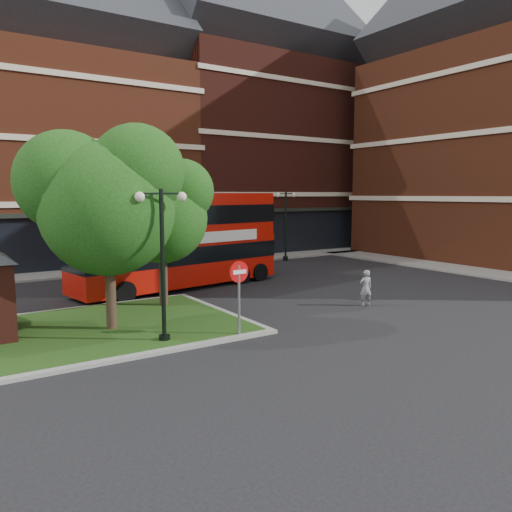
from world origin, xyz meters
TOP-DOWN VIEW (x-y plane):
  - ground at (0.00, 0.00)m, footprint 120.00×120.00m
  - pavement_far at (0.00, 16.50)m, footprint 44.00×3.00m
  - pavement_side at (16.50, 2.00)m, footprint 3.00×28.00m
  - terrace_far_right at (14.00, 24.00)m, footprint 18.00×12.00m
  - traffic_island at (-8.00, 3.00)m, footprint 12.60×7.60m
  - tree_island_west at (-6.60, 2.58)m, footprint 5.40×4.71m
  - tree_island_east at (-3.58, 5.06)m, footprint 4.46×3.90m
  - lamp_island at (-5.50, 0.20)m, footprint 1.72×0.36m
  - lamp_far_left at (2.00, 14.50)m, footprint 1.72×0.36m
  - lamp_far_right at (10.00, 14.50)m, footprint 1.72×0.36m
  - bus at (-0.97, 8.89)m, footprint 11.48×4.39m
  - woman at (4.05, 0.66)m, footprint 0.65×0.51m
  - car_silver at (-2.53, 16.00)m, footprint 4.23×1.75m
  - car_white at (3.31, 14.50)m, footprint 4.84×2.19m
  - no_entry_sign at (-3.09, -0.50)m, footprint 0.72×0.09m

SIDE VIEW (x-z plane):
  - ground at x=0.00m, z-range 0.00..0.00m
  - pavement_far at x=0.00m, z-range 0.00..0.12m
  - pavement_side at x=16.50m, z-range 0.00..0.12m
  - traffic_island at x=-8.00m, z-range -0.01..0.14m
  - car_silver at x=-2.53m, z-range 0.00..1.43m
  - car_white at x=3.31m, z-range 0.00..1.54m
  - woman at x=4.05m, z-range 0.00..1.57m
  - no_entry_sign at x=-3.09m, z-range 0.56..3.18m
  - bus at x=-0.97m, z-range 0.67..4.95m
  - lamp_island at x=-5.50m, z-range 0.33..5.33m
  - lamp_far_left at x=2.00m, z-range 0.33..5.33m
  - lamp_far_right at x=10.00m, z-range 0.33..5.33m
  - tree_island_east at x=-3.58m, z-range 1.10..7.39m
  - tree_island_west at x=-6.60m, z-range 1.19..8.40m
  - terrace_far_right at x=14.00m, z-range 0.00..16.00m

